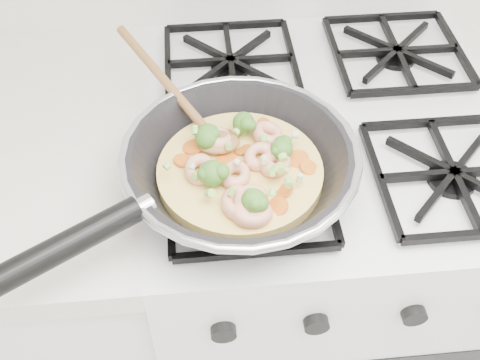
{
  "coord_description": "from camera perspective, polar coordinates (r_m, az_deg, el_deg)",
  "views": [
    {
      "loc": [
        -0.21,
        1.01,
        1.54
      ],
      "look_at": [
        -0.16,
        1.56,
        0.93
      ],
      "focal_mm": 43.63,
      "sensor_mm": 36.0,
      "label": 1
    }
  ],
  "objects": [
    {
      "name": "skillet",
      "position": [
        0.8,
        -0.38,
        1.29
      ],
      "size": [
        0.47,
        0.46,
        0.1
      ],
      "rotation": [
        0.0,
        0.0,
        0.28
      ],
      "color": "black",
      "rests_on": "stove"
    },
    {
      "name": "stove",
      "position": [
        1.3,
        6.57,
        -8.73
      ],
      "size": [
        0.6,
        0.6,
        0.92
      ],
      "color": "white",
      "rests_on": "ground"
    }
  ]
}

